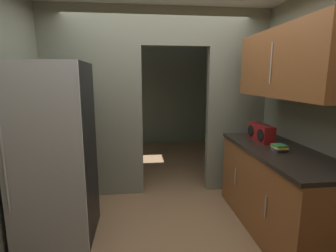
{
  "coord_description": "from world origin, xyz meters",
  "views": [
    {
      "loc": [
        -0.29,
        -2.38,
        1.68
      ],
      "look_at": [
        0.08,
        0.76,
        1.09
      ],
      "focal_mm": 27.51,
      "sensor_mm": 36.0,
      "label": 1
    }
  ],
  "objects": [
    {
      "name": "ground",
      "position": [
        0.0,
        0.0,
        0.0
      ],
      "size": [
        20.0,
        20.0,
        0.0
      ],
      "primitive_type": "plane",
      "color": "#93704C"
    },
    {
      "name": "upper_cabinet_counterside",
      "position": [
        1.22,
        0.12,
        1.83
      ],
      "size": [
        0.36,
        1.56,
        0.69
      ],
      "color": "brown"
    },
    {
      "name": "boombox",
      "position": [
        1.18,
        0.51,
        1.03
      ],
      "size": [
        0.15,
        0.43,
        0.23
      ],
      "color": "maroon",
      "rests_on": "lower_cabinet_run"
    },
    {
      "name": "adjoining_room_shell",
      "position": [
        0.0,
        3.26,
        1.31
      ],
      "size": [
        3.12,
        3.02,
        2.62
      ],
      "color": "gray",
      "rests_on": "ground"
    },
    {
      "name": "refrigerator",
      "position": [
        -1.15,
        0.27,
        0.92
      ],
      "size": [
        0.72,
        0.75,
        1.83
      ],
      "color": "black",
      "rests_on": "ground"
    },
    {
      "name": "kitchen_partition",
      "position": [
        -0.08,
        1.26,
        1.39
      ],
      "size": [
        3.12,
        0.12,
        2.62
      ],
      "color": "gray",
      "rests_on": "ground"
    },
    {
      "name": "lower_cabinet_run",
      "position": [
        1.22,
        0.12,
        0.47
      ],
      "size": [
        0.69,
        1.73,
        0.93
      ],
      "color": "brown",
      "rests_on": "ground"
    },
    {
      "name": "book_stack",
      "position": [
        1.17,
        0.07,
        0.96
      ],
      "size": [
        0.14,
        0.17,
        0.07
      ],
      "color": "#2D609E",
      "rests_on": "lower_cabinet_run"
    }
  ]
}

